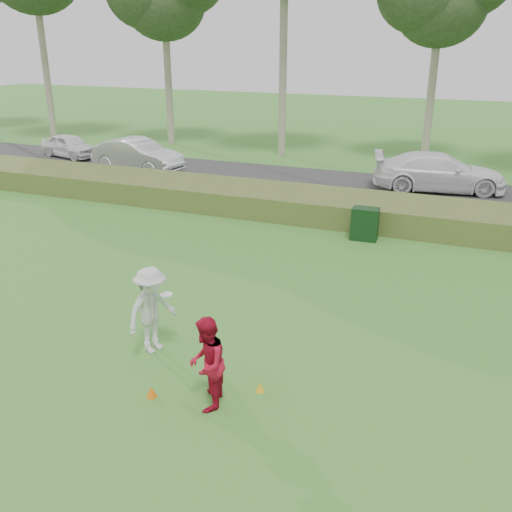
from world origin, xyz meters
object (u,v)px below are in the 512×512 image
at_px(player_red, 207,364).
at_px(cone_yellow, 260,387).
at_px(car_left, 70,146).
at_px(car_mid, 138,155).
at_px(cone_orange, 151,392).
at_px(car_right, 439,172).
at_px(utility_cabinet, 365,224).
at_px(player_white, 152,310).

distance_m(player_red, cone_yellow, 1.37).
relative_size(car_left, car_mid, 0.77).
bearing_deg(cone_orange, player_red, 7.51).
bearing_deg(car_right, cone_orange, 156.54).
bearing_deg(player_red, utility_cabinet, 159.70).
xyz_separation_m(player_white, cone_orange, (0.89, -1.57, -0.88)).
bearing_deg(utility_cabinet, cone_orange, -103.17).
relative_size(utility_cabinet, car_mid, 0.23).
relative_size(utility_cabinet, car_right, 0.20).
distance_m(car_left, car_right, 20.40).
xyz_separation_m(cone_yellow, car_right, (1.74, 17.51, 0.79)).
distance_m(cone_yellow, car_mid, 20.57).
bearing_deg(player_white, utility_cabinet, 0.45).
height_order(cone_yellow, car_right, car_right).
xyz_separation_m(player_red, utility_cabinet, (0.77, 10.59, -0.36)).
distance_m(cone_orange, car_left, 24.93).
bearing_deg(cone_yellow, player_red, -133.08).
height_order(player_white, utility_cabinet, player_white).
bearing_deg(cone_orange, car_mid, 123.48).
relative_size(cone_orange, car_mid, 0.05).
bearing_deg(car_mid, player_red, -135.20).
bearing_deg(car_right, player_red, 159.96).
relative_size(player_white, player_red, 1.08).
bearing_deg(cone_yellow, utility_cabinet, 89.88).
xyz_separation_m(player_white, car_right, (4.53, 16.90, -0.10)).
height_order(car_left, car_right, car_right).
bearing_deg(car_left, car_right, -75.28).
bearing_deg(utility_cabinet, player_red, -97.17).
xyz_separation_m(player_white, utility_cabinet, (2.82, 9.17, -0.43)).
height_order(player_red, cone_yellow, player_red).
bearing_deg(player_red, cone_orange, -98.62).
height_order(player_red, car_mid, player_red).
bearing_deg(cone_yellow, car_left, 136.85).
relative_size(cone_orange, car_left, 0.06).
height_order(utility_cabinet, car_mid, car_mid).
height_order(cone_orange, car_left, car_left).
bearing_deg(car_right, cone_yellow, 162.03).
xyz_separation_m(utility_cabinet, car_right, (1.72, 7.73, 0.33)).
xyz_separation_m(player_white, player_red, (2.05, -1.42, -0.07)).
height_order(utility_cabinet, car_right, car_right).
bearing_deg(utility_cabinet, player_white, -110.09).
relative_size(car_mid, car_right, 0.86).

